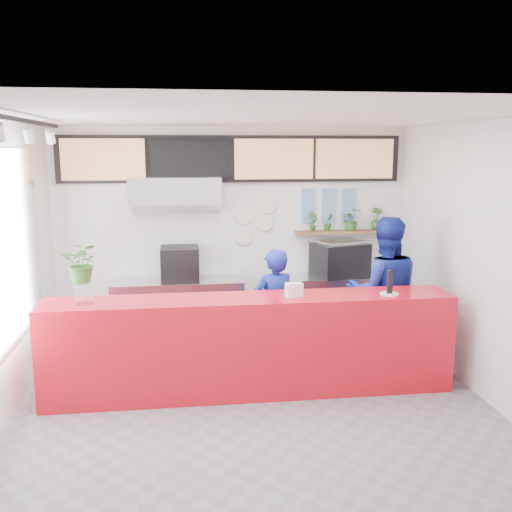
% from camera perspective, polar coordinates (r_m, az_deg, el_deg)
% --- Properties ---
extents(floor, '(5.00, 5.00, 0.00)m').
position_cam_1_polar(floor, '(6.24, -0.08, -14.92)').
color(floor, slate).
rests_on(floor, ground).
extents(ceiling, '(5.00, 5.00, 0.00)m').
position_cam_1_polar(ceiling, '(5.63, -0.09, 13.79)').
color(ceiling, silver).
extents(wall_back, '(5.00, 0.00, 5.00)m').
position_cam_1_polar(wall_back, '(8.20, -2.33, 2.31)').
color(wall_back, white).
rests_on(wall_back, ground).
extents(wall_right, '(0.00, 5.00, 5.00)m').
position_cam_1_polar(wall_right, '(6.55, 22.16, -0.62)').
color(wall_right, white).
rests_on(wall_right, ground).
extents(service_counter, '(4.50, 0.60, 1.10)m').
position_cam_1_polar(service_counter, '(6.39, -0.55, -8.92)').
color(service_counter, red).
rests_on(service_counter, ground).
extents(cream_band, '(5.00, 0.02, 0.80)m').
position_cam_1_polar(cream_band, '(8.10, -2.38, 10.03)').
color(cream_band, beige).
rests_on(cream_band, wall_back).
extents(prep_bench, '(1.80, 0.60, 0.90)m').
position_cam_1_polar(prep_bench, '(8.09, -7.75, -5.50)').
color(prep_bench, '#B2B5BA').
rests_on(prep_bench, ground).
extents(panini_oven, '(0.52, 0.52, 0.46)m').
position_cam_1_polar(panini_oven, '(7.93, -7.63, -0.75)').
color(panini_oven, black).
rests_on(panini_oven, prep_bench).
extents(extraction_hood, '(1.20, 0.70, 0.35)m').
position_cam_1_polar(extraction_hood, '(7.74, -8.07, 6.56)').
color(extraction_hood, '#B2B5BA').
rests_on(extraction_hood, ceiling).
extents(hood_lip, '(1.20, 0.69, 0.31)m').
position_cam_1_polar(hood_lip, '(7.76, -8.04, 5.09)').
color(hood_lip, '#B2B5BA').
rests_on(hood_lip, ceiling).
extents(right_bench, '(1.80, 0.60, 0.90)m').
position_cam_1_polar(right_bench, '(8.39, 8.20, -4.92)').
color(right_bench, '#B2B5BA').
rests_on(right_bench, ground).
extents(espresso_machine, '(0.85, 0.71, 0.47)m').
position_cam_1_polar(espresso_machine, '(8.24, 8.38, -0.33)').
color(espresso_machine, black).
rests_on(espresso_machine, right_bench).
extents(espresso_tray, '(0.71, 0.59, 0.06)m').
position_cam_1_polar(espresso_tray, '(8.20, 8.43, 1.34)').
color(espresso_tray, '#A6A8AD').
rests_on(espresso_tray, espresso_machine).
extents(herb_shelf, '(1.40, 0.18, 0.04)m').
position_cam_1_polar(herb_shelf, '(8.39, 8.69, 2.40)').
color(herb_shelf, brown).
rests_on(herb_shelf, wall_back).
extents(menu_board_far_left, '(1.10, 0.10, 0.55)m').
position_cam_1_polar(menu_board_far_left, '(8.02, -15.03, 9.31)').
color(menu_board_far_left, tan).
rests_on(menu_board_far_left, wall_back).
extents(menu_board_mid_left, '(1.10, 0.10, 0.55)m').
position_cam_1_polar(menu_board_mid_left, '(7.96, -6.60, 9.59)').
color(menu_board_mid_left, black).
rests_on(menu_board_mid_left, wall_back).
extents(menu_board_mid_right, '(1.10, 0.10, 0.55)m').
position_cam_1_polar(menu_board_mid_right, '(8.06, 1.79, 9.67)').
color(menu_board_mid_right, tan).
rests_on(menu_board_mid_right, wall_back).
extents(menu_board_far_right, '(1.10, 0.10, 0.55)m').
position_cam_1_polar(menu_board_far_right, '(8.32, 9.81, 9.56)').
color(menu_board_far_right, tan).
rests_on(menu_board_far_right, wall_back).
extents(soffit, '(4.80, 0.04, 0.65)m').
position_cam_1_polar(soffit, '(8.07, -2.36, 9.67)').
color(soffit, black).
rests_on(soffit, wall_back).
extents(window_pane, '(0.04, 2.20, 1.90)m').
position_cam_1_polar(window_pane, '(6.21, -23.70, 0.55)').
color(window_pane, silver).
rests_on(window_pane, wall_left).
extents(window_frame, '(0.03, 2.30, 2.00)m').
position_cam_1_polar(window_frame, '(6.20, -23.52, 0.56)').
color(window_frame, '#B2B5BA').
rests_on(window_frame, wall_left).
extents(track_rail, '(0.05, 2.40, 0.04)m').
position_cam_1_polar(track_rail, '(5.75, -21.86, 12.38)').
color(track_rail, black).
rests_on(track_rail, ceiling).
extents(dec_plate_a, '(0.24, 0.03, 0.24)m').
position_cam_1_polar(dec_plate_a, '(8.15, -1.27, 4.04)').
color(dec_plate_a, silver).
rests_on(dec_plate_a, wall_back).
extents(dec_plate_b, '(0.24, 0.03, 0.24)m').
position_cam_1_polar(dec_plate_b, '(8.20, 0.82, 3.38)').
color(dec_plate_b, silver).
rests_on(dec_plate_b, wall_back).
extents(dec_plate_c, '(0.24, 0.03, 0.24)m').
position_cam_1_polar(dec_plate_c, '(8.19, -1.26, 1.96)').
color(dec_plate_c, silver).
rests_on(dec_plate_c, wall_back).
extents(dec_plate_d, '(0.24, 0.03, 0.24)m').
position_cam_1_polar(dec_plate_d, '(8.18, 1.17, 5.12)').
color(dec_plate_d, silver).
rests_on(dec_plate_d, wall_back).
extents(photo_frame_a, '(0.20, 0.02, 0.25)m').
position_cam_1_polar(photo_frame_a, '(8.29, 5.29, 5.85)').
color(photo_frame_a, '#598CBF').
rests_on(photo_frame_a, wall_back).
extents(photo_frame_b, '(0.20, 0.02, 0.25)m').
position_cam_1_polar(photo_frame_b, '(8.36, 7.31, 5.85)').
color(photo_frame_b, '#598CBF').
rests_on(photo_frame_b, wall_back).
extents(photo_frame_c, '(0.20, 0.02, 0.25)m').
position_cam_1_polar(photo_frame_c, '(8.44, 9.29, 5.85)').
color(photo_frame_c, '#598CBF').
rests_on(photo_frame_c, wall_back).
extents(photo_frame_d, '(0.20, 0.02, 0.25)m').
position_cam_1_polar(photo_frame_d, '(8.31, 5.26, 4.13)').
color(photo_frame_d, '#598CBF').
rests_on(photo_frame_d, wall_back).
extents(photo_frame_e, '(0.20, 0.02, 0.25)m').
position_cam_1_polar(photo_frame_e, '(8.38, 7.27, 4.15)').
color(photo_frame_e, '#598CBF').
rests_on(photo_frame_e, wall_back).
extents(photo_frame_f, '(0.20, 0.02, 0.25)m').
position_cam_1_polar(photo_frame_f, '(8.46, 9.24, 4.16)').
color(photo_frame_f, '#598CBF').
rests_on(photo_frame_f, wall_back).
extents(staff_center, '(0.63, 0.50, 1.53)m').
position_cam_1_polar(staff_center, '(6.93, 1.79, -5.50)').
color(staff_center, navy).
rests_on(staff_center, ground).
extents(staff_right, '(1.02, 0.86, 1.89)m').
position_cam_1_polar(staff_right, '(7.24, 12.66, -3.58)').
color(staff_right, navy).
rests_on(staff_right, ground).
extents(herb_a, '(0.18, 0.15, 0.29)m').
position_cam_1_polar(herb_a, '(8.26, 5.70, 3.49)').
color(herb_a, '#2E5E21').
rests_on(herb_a, herb_shelf).
extents(herb_b, '(0.17, 0.16, 0.26)m').
position_cam_1_polar(herb_b, '(8.31, 7.24, 3.39)').
color(herb_b, '#2E5E21').
rests_on(herb_b, herb_shelf).
extents(herb_c, '(0.30, 0.26, 0.33)m').
position_cam_1_polar(herb_c, '(8.40, 9.52, 3.64)').
color(herb_c, '#2E5E21').
rests_on(herb_c, herb_shelf).
extents(herb_d, '(0.21, 0.19, 0.33)m').
position_cam_1_polar(herb_d, '(8.52, 11.98, 3.66)').
color(herb_d, '#2E5E21').
rests_on(herb_d, herb_shelf).
extents(glass_vase, '(0.20, 0.20, 0.25)m').
position_cam_1_polar(glass_vase, '(6.22, -16.81, -3.47)').
color(glass_vase, silver).
rests_on(glass_vase, service_counter).
extents(basil_vase, '(0.40, 0.35, 0.43)m').
position_cam_1_polar(basil_vase, '(6.15, -16.97, -0.67)').
color(basil_vase, '#2E5E21').
rests_on(basil_vase, glass_vase).
extents(napkin_holder, '(0.20, 0.14, 0.16)m').
position_cam_1_polar(napkin_holder, '(6.24, 3.83, -3.41)').
color(napkin_holder, silver).
rests_on(napkin_holder, service_counter).
extents(white_plate, '(0.23, 0.23, 0.02)m').
position_cam_1_polar(white_plate, '(6.52, 13.19, -3.70)').
color(white_plate, silver).
rests_on(white_plate, service_counter).
extents(pepper_mill, '(0.09, 0.09, 0.26)m').
position_cam_1_polar(pepper_mill, '(6.48, 13.24, -2.51)').
color(pepper_mill, black).
rests_on(pepper_mill, white_plate).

